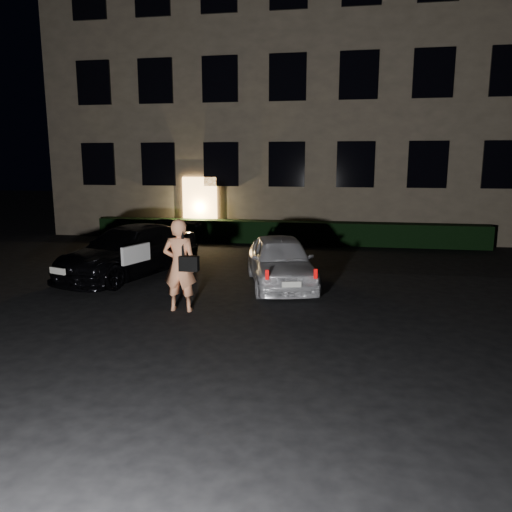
# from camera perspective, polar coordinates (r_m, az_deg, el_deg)

# --- Properties ---
(ground) EXTENTS (80.00, 80.00, 0.00)m
(ground) POSITION_cam_1_polar(r_m,az_deg,el_deg) (9.31, -4.59, -8.93)
(ground) COLOR black
(ground) RESTS_ON ground
(building) EXTENTS (20.00, 8.11, 12.00)m
(building) POSITION_cam_1_polar(r_m,az_deg,el_deg) (23.74, 4.80, 17.72)
(building) COLOR #685B4A
(building) RESTS_ON ground
(hedge) EXTENTS (15.00, 0.70, 0.85)m
(hedge) POSITION_cam_1_polar(r_m,az_deg,el_deg) (19.30, 3.29, 2.73)
(hedge) COLOR black
(hedge) RESTS_ON ground
(sedan) EXTENTS (3.31, 5.04, 1.36)m
(sedan) POSITION_cam_1_polar(r_m,az_deg,el_deg) (14.23, -14.25, 0.53)
(sedan) COLOR black
(sedan) RESTS_ON ground
(hatch) EXTENTS (2.44, 4.04, 1.29)m
(hatch) POSITION_cam_1_polar(r_m,az_deg,el_deg) (12.68, 2.82, -0.55)
(hatch) COLOR silver
(hatch) RESTS_ON ground
(man) EXTENTS (0.81, 0.48, 1.97)m
(man) POSITION_cam_1_polar(r_m,az_deg,el_deg) (10.57, -8.68, -1.05)
(man) COLOR #FA9C6A
(man) RESTS_ON ground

